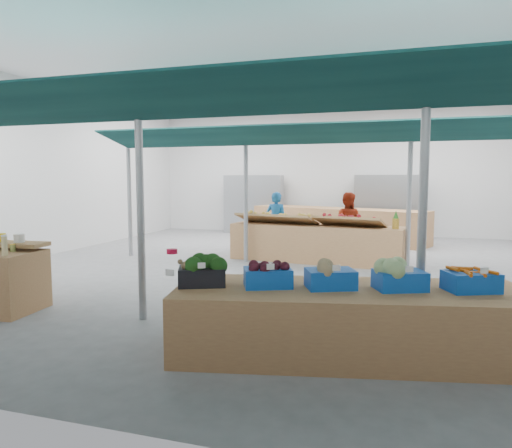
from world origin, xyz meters
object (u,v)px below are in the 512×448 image
object	(u,v)px
fruit_counter	(315,243)
vendor_left	(276,222)
vendor_right	(347,224)
veg_counter	(349,321)

from	to	relation	value
fruit_counter	vendor_left	size ratio (longest dim) A/B	2.50
fruit_counter	vendor_left	xyz separation A→B (m)	(-1.20, 1.10, 0.36)
vendor_left	vendor_right	world-z (taller)	same
veg_counter	vendor_right	xyz separation A→B (m)	(-0.66, 6.56, 0.42)
veg_counter	fruit_counter	xyz separation A→B (m)	(-1.26, 5.46, 0.06)
veg_counter	fruit_counter	bearing A→B (deg)	91.64
veg_counter	vendor_right	world-z (taller)	vendor_right
vendor_left	vendor_right	bearing A→B (deg)	-173.36
vendor_left	veg_counter	bearing A→B (deg)	117.19
vendor_right	veg_counter	bearing A→B (deg)	102.38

